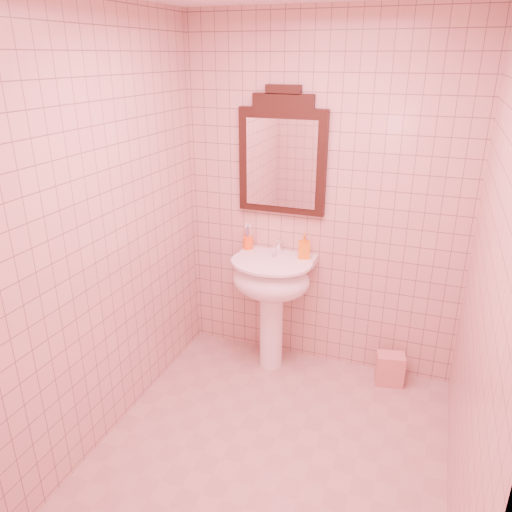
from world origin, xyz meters
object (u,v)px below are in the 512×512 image
at_px(pedestal_sink, 271,287).
at_px(toothbrush_cup, 248,243).
at_px(mirror, 282,156).
at_px(towel, 390,369).
at_px(soap_dispenser, 304,246).

height_order(pedestal_sink, toothbrush_cup, toothbrush_cup).
distance_m(pedestal_sink, toothbrush_cup, 0.38).
bearing_deg(toothbrush_cup, mirror, 9.20).
xyz_separation_m(pedestal_sink, towel, (0.88, 0.08, -0.54)).
bearing_deg(towel, toothbrush_cup, 175.57).
bearing_deg(mirror, towel, -8.14).
bearing_deg(towel, soap_dispenser, 175.52).
distance_m(pedestal_sink, mirror, 0.92).
xyz_separation_m(pedestal_sink, toothbrush_cup, (-0.24, 0.16, 0.25)).
distance_m(pedestal_sink, soap_dispenser, 0.37).
height_order(pedestal_sink, mirror, mirror).
height_order(soap_dispenser, towel, soap_dispenser).
height_order(mirror, towel, mirror).
bearing_deg(toothbrush_cup, pedestal_sink, -34.07).
xyz_separation_m(mirror, towel, (0.88, -0.13, -1.44)).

